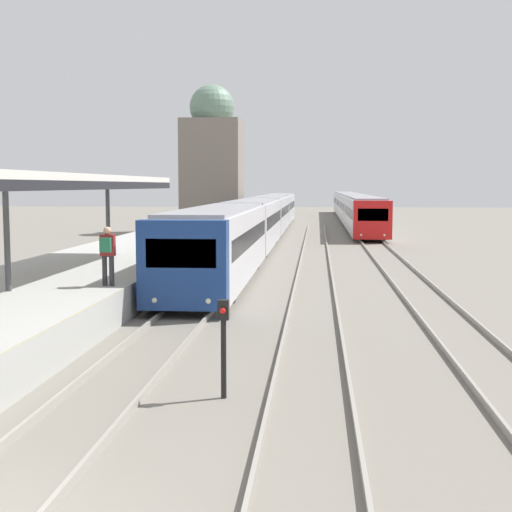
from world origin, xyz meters
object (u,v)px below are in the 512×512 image
object	(u,v)px
train_far	(352,206)
signal_post_near	(223,337)
train_near	(262,217)
person_on_platform	(107,251)

from	to	relation	value
train_far	signal_post_near	bearing A→B (deg)	-94.81
train_far	train_near	bearing A→B (deg)	-106.03
person_on_platform	train_near	bearing A→B (deg)	86.15
person_on_platform	signal_post_near	xyz separation A→B (m)	(4.18, -6.96, -0.88)
person_on_platform	train_near	distance (m)	30.17
train_near	train_far	xyz separation A→B (m)	(7.45, 25.94, -0.01)
train_near	signal_post_near	bearing A→B (deg)	-86.67
train_near	train_far	size ratio (longest dim) A/B	1.05
signal_post_near	train_near	bearing A→B (deg)	93.33
person_on_platform	signal_post_near	size ratio (longest dim) A/B	0.93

